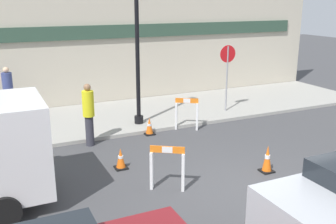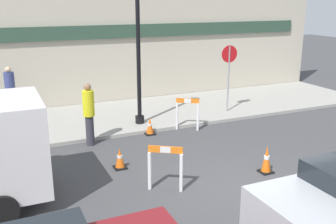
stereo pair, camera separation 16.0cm
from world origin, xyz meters
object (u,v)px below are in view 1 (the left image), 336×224
at_px(stop_sign, 227,68).
at_px(person_worker, 89,113).
at_px(streetlamp_post, 137,25).
at_px(person_pedestrian, 8,90).

bearing_deg(stop_sign, person_worker, 14.63).
distance_m(streetlamp_post, person_pedestrian, 4.99).
xyz_separation_m(streetlamp_post, stop_sign, (3.37, 0.08, -1.56)).
distance_m(streetlamp_post, stop_sign, 3.72).
relative_size(person_worker, person_pedestrian, 1.03).
relative_size(streetlamp_post, stop_sign, 2.06).
distance_m(stop_sign, person_pedestrian, 7.51).
bearing_deg(person_worker, person_pedestrian, 154.99).
bearing_deg(streetlamp_post, person_worker, -150.83).
bearing_deg(stop_sign, streetlamp_post, 3.91).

